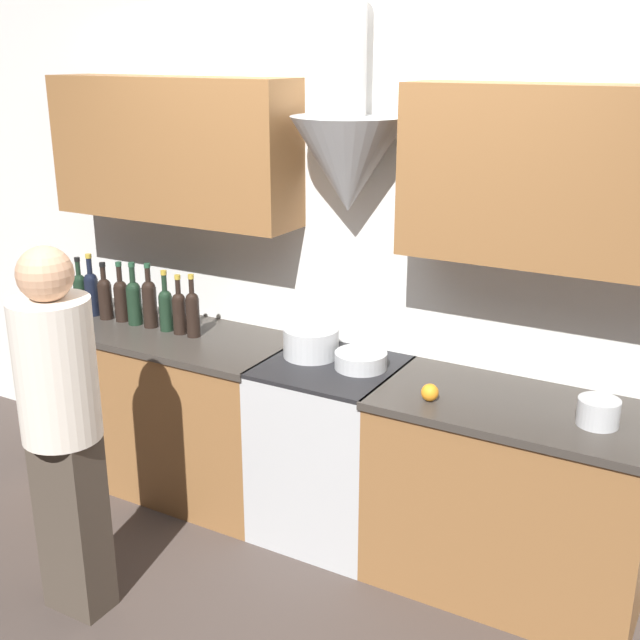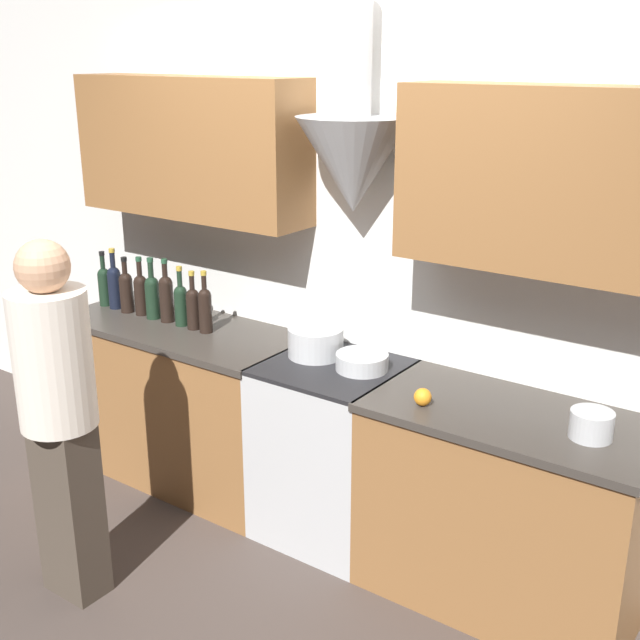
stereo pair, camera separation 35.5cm
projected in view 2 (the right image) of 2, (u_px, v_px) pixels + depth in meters
ground_plane at (295, 559)px, 3.76m from camera, size 12.00×12.00×0.00m
wall_back at (359, 229)px, 3.75m from camera, size 8.40×0.52×2.60m
counter_left at (185, 401)px, 4.40m from camera, size 1.38×0.62×0.88m
counter_right at (504, 508)px, 3.37m from camera, size 1.17×0.62×0.88m
stove_range at (332, 450)px, 3.86m from camera, size 0.61×0.60×0.88m
wine_bottle_0 at (104, 284)px, 4.56m from camera, size 0.07×0.07×0.32m
wine_bottle_1 at (115, 285)px, 4.51m from camera, size 0.08×0.08×0.35m
wine_bottle_2 at (126, 290)px, 4.44m from camera, size 0.08×0.08×0.31m
wine_bottle_3 at (141, 292)px, 4.40m from camera, size 0.07×0.07×0.33m
wine_bottle_4 at (152, 295)px, 4.33m from camera, size 0.08×0.08×0.34m
wine_bottle_5 at (166, 296)px, 4.28m from camera, size 0.08×0.08×0.35m
wine_bottle_6 at (181, 303)px, 4.22m from camera, size 0.07×0.07×0.32m
wine_bottle_7 at (193, 306)px, 4.17m from camera, size 0.07×0.07×0.31m
wine_bottle_8 at (205, 308)px, 4.11m from camera, size 0.07×0.07×0.33m
stock_pot at (316, 342)px, 3.81m from camera, size 0.27×0.27×0.14m
mixing_bowl at (362, 362)px, 3.66m from camera, size 0.24×0.24×0.08m
orange_fruit at (423, 397)px, 3.29m from camera, size 0.07×0.07×0.07m
saucepan at (591, 425)px, 3.01m from camera, size 0.16×0.16×0.11m
person_foreground_left at (58, 407)px, 3.28m from camera, size 0.31×0.31×1.58m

